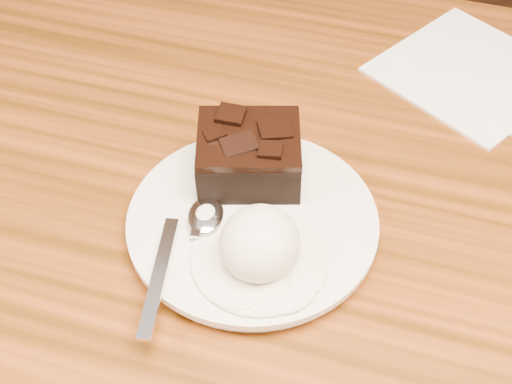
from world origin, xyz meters
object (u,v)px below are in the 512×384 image
(plate, at_px, (253,225))
(brownie, at_px, (249,157))
(ice_cream_scoop, at_px, (260,243))
(napkin, at_px, (471,71))
(spoon, at_px, (206,217))

(plate, height_order, brownie, brownie)
(ice_cream_scoop, relative_size, napkin, 0.41)
(plate, bearing_deg, napkin, 60.14)
(plate, bearing_deg, ice_cream_scoop, -65.59)
(brownie, bearing_deg, plate, -69.33)
(ice_cream_scoop, distance_m, napkin, 0.35)
(brownie, bearing_deg, napkin, 52.07)
(napkin, bearing_deg, brownie, -127.93)
(spoon, xyz_separation_m, napkin, (0.20, 0.29, -0.02))
(brownie, xyz_separation_m, napkin, (0.18, 0.23, -0.03))
(brownie, relative_size, spoon, 0.51)
(brownie, bearing_deg, spoon, -106.27)
(spoon, bearing_deg, napkin, 45.25)
(plate, relative_size, brownie, 2.43)
(plate, relative_size, spoon, 1.24)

